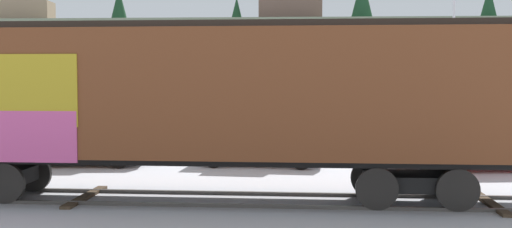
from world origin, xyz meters
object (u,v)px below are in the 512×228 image
at_px(parked_car_black, 76,141).
at_px(parked_car_silver, 260,139).
at_px(freight_car, 191,96).
at_px(flagpole, 457,26).
at_px(parked_car_red, 467,142).

height_order(parked_car_black, parked_car_silver, parked_car_silver).
relative_size(freight_car, parked_car_black, 3.44).
relative_size(freight_car, flagpole, 1.96).
distance_m(flagpole, parked_car_red, 9.41).
bearing_deg(parked_car_black, freight_car, -49.39).
height_order(freight_car, flagpole, flagpole).
bearing_deg(parked_car_red, parked_car_black, 178.52).
bearing_deg(freight_car, parked_car_silver, 77.38).
relative_size(parked_car_silver, parked_car_red, 0.88).
height_order(flagpole, parked_car_red, flagpole).
bearing_deg(flagpole, parked_car_red, -102.32).
bearing_deg(parked_car_black, parked_car_red, -1.48).
bearing_deg(parked_car_red, freight_car, -146.32).
height_order(flagpole, parked_car_silver, flagpole).
height_order(flagpole, parked_car_black, flagpole).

